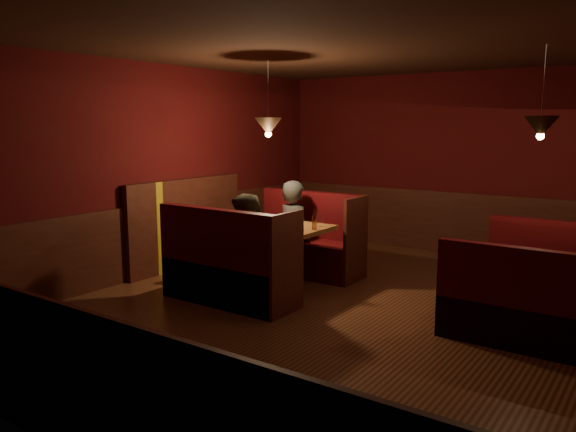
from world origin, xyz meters
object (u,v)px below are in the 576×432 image
Objects in this scene: second_bench_near at (514,314)px; second_bench_far at (546,279)px; diner_a at (295,216)px; diner_b at (249,233)px; main_table at (270,239)px; main_bench_near at (227,273)px; main_bench_far at (308,247)px; second_table at (530,275)px.

second_bench_far is at bearing 90.00° from second_bench_near.
diner_a is 1.23m from diner_b.
main_bench_near is (0.02, -0.86, -0.27)m from main_table.
main_bench_near is at bearing -90.00° from main_bench_far.
main_bench_near is at bearing -114.44° from diner_b.
diner_b is at bearing -86.29° from main_bench_far.
diner_a is at bearing 90.52° from diner_b.
main_table is at bearing -91.04° from main_bench_far.
main_table is 0.91× the size of diner_a.
second_bench_far is at bearing 34.25° from main_bench_near.
second_table is at bearing 8.89° from main_table.
diner_a is (-0.09, 1.52, 0.47)m from main_bench_near.
diner_a is at bearing 96.05° from main_table.
second_table is at bearing 23.86° from main_bench_near.
second_bench_near is at bearing -90.00° from second_bench_far.
main_table is 0.69m from diner_a.
main_bench_near is 1.00× the size of diner_a.
main_table is 0.60m from diner_b.
main_bench_far is 1.00× the size of diner_a.
main_table is 1.11× the size of second_bench_far.
second_bench_near is at bearing -87.80° from second_table.
diner_b reaches higher than second_bench_far.
second_table is 0.90× the size of second_bench_far.
main_bench_near is 0.55m from diner_b.
second_table is 0.74× the size of diner_a.
second_table is at bearing 92.20° from second_bench_near.
second_bench_far is (3.06, 0.36, -0.05)m from main_bench_far.
main_bench_near is at bearing -88.96° from main_table.
second_table is at bearing -7.25° from main_bench_far.
second_bench_near is (0.00, -1.49, 0.00)m from second_bench_far.
diner_b is (-2.97, -0.29, 0.50)m from second_bench_near.
diner_b is at bearing -79.05° from main_table.
main_bench_far is (0.02, 0.86, -0.27)m from main_table.
second_bench_far is 1.49m from second_bench_near.
second_table is at bearing -164.92° from diner_a.
diner_b reaches higher than main_bench_near.
diner_b reaches higher than second_table.
main_bench_far is at bearing -94.29° from diner_a.
main_table is 3.10m from second_bench_near.
diner_a reaches higher than diner_b.
diner_b is at bearing 116.72° from diner_a.
diner_a is (-3.12, 0.18, 0.32)m from second_table.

